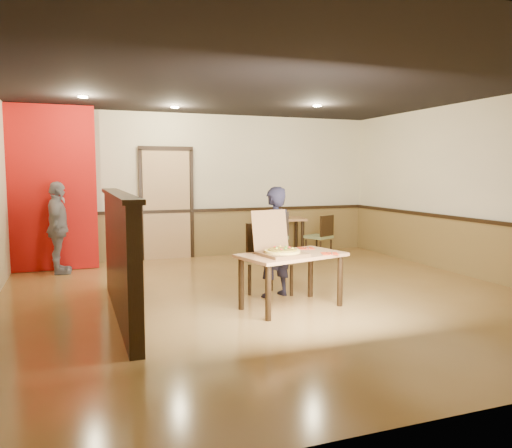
{
  "coord_description": "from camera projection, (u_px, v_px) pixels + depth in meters",
  "views": [
    {
      "loc": [
        -2.49,
        -6.11,
        1.69
      ],
      "look_at": [
        -0.24,
        0.0,
        1.0
      ],
      "focal_mm": 35.0,
      "sensor_mm": 36.0,
      "label": 1
    }
  ],
  "objects": [
    {
      "name": "floor",
      "position": [
        273.0,
        297.0,
        6.74
      ],
      "size": [
        7.0,
        7.0,
        0.0
      ],
      "primitive_type": "plane",
      "color": "#AD8143",
      "rests_on": "ground"
    },
    {
      "name": "pizza_box",
      "position": [
        280.0,
        249.0,
        6.03
      ],
      "size": [
        0.58,
        0.66,
        0.53
      ],
      "rotation": [
        0.0,
        0.0,
        0.16
      ],
      "color": "brown",
      "rests_on": "main_table"
    },
    {
      "name": "wall_back",
      "position": [
        206.0,
        186.0,
        9.86
      ],
      "size": [
        7.0,
        0.0,
        7.0
      ],
      "primitive_type": "plane",
      "rotation": [
        1.57,
        0.0,
        0.0
      ],
      "color": "beige",
      "rests_on": "floor"
    },
    {
      "name": "side_chair_right",
      "position": [
        321.0,
        235.0,
        9.66
      ],
      "size": [
        0.56,
        0.56,
        0.85
      ],
      "rotation": [
        0.0,
        0.0,
        3.6
      ],
      "color": "olive",
      "rests_on": "floor"
    },
    {
      "name": "napkin_far",
      "position": [
        306.0,
        248.0,
        6.55
      ],
      "size": [
        0.24,
        0.24,
        0.01
      ],
      "rotation": [
        0.0,
        0.0,
        -0.22
      ],
      "color": "red",
      "rests_on": "main_table"
    },
    {
      "name": "side_table",
      "position": [
        286.0,
        227.0,
        10.05
      ],
      "size": [
        0.83,
        0.83,
        0.75
      ],
      "rotation": [
        0.0,
        0.0,
        -0.2
      ],
      "color": "tan",
      "rests_on": "floor"
    },
    {
      "name": "side_chair_left",
      "position": [
        276.0,
        234.0,
        9.32
      ],
      "size": [
        0.61,
        0.61,
        0.96
      ],
      "rotation": [
        0.0,
        0.0,
        2.77
      ],
      "color": "olive",
      "rests_on": "floor"
    },
    {
      "name": "condiment",
      "position": [
        283.0,
        215.0,
        9.88
      ],
      "size": [
        0.06,
        0.06,
        0.14
      ],
      "primitive_type": "cylinder",
      "color": "#92571A",
      "rests_on": "side_table"
    },
    {
      "name": "diner",
      "position": [
        274.0,
        242.0,
        6.67
      ],
      "size": [
        0.62,
        0.5,
        1.49
      ],
      "primitive_type": "imported",
      "rotation": [
        0.0,
        0.0,
        3.43
      ],
      "color": "black",
      "rests_on": "floor"
    },
    {
      "name": "ceiling",
      "position": [
        274.0,
        85.0,
        6.45
      ],
      "size": [
        7.0,
        7.0,
        0.0
      ],
      "primitive_type": "plane",
      "rotation": [
        3.14,
        0.0,
        0.0
      ],
      "color": "black",
      "rests_on": "wall_back"
    },
    {
      "name": "red_accent_panel",
      "position": [
        47.0,
        188.0,
        8.4
      ],
      "size": [
        1.6,
        0.2,
        2.78
      ],
      "primitive_type": "cube",
      "color": "red",
      "rests_on": "floor"
    },
    {
      "name": "wall_right",
      "position": [
        480.0,
        190.0,
        7.8
      ],
      "size": [
        0.0,
        7.0,
        7.0
      ],
      "primitive_type": "plane",
      "rotation": [
        1.57,
        0.0,
        -1.57
      ],
      "color": "beige",
      "rests_on": "floor"
    },
    {
      "name": "main_table",
      "position": [
        291.0,
        262.0,
        6.14
      ],
      "size": [
        1.41,
        1.01,
        0.68
      ],
      "rotation": [
        0.0,
        0.0,
        0.25
      ],
      "color": "tan",
      "rests_on": "floor"
    },
    {
      "name": "diner_chair",
      "position": [
        267.0,
        256.0,
        6.81
      ],
      "size": [
        0.63,
        0.63,
        0.99
      ],
      "rotation": [
        0.0,
        0.0,
        0.37
      ],
      "color": "olive",
      "rests_on": "floor"
    },
    {
      "name": "chair_rail_back",
      "position": [
        207.0,
        210.0,
        9.86
      ],
      "size": [
        7.0,
        0.06,
        0.06
      ],
      "primitive_type": "cube",
      "color": "black",
      "rests_on": "wall_back"
    },
    {
      "name": "wainscot_right",
      "position": [
        476.0,
        250.0,
        7.89
      ],
      "size": [
        0.04,
        7.0,
        0.9
      ],
      "primitive_type": "cube",
      "color": "olive",
      "rests_on": "floor"
    },
    {
      "name": "chair_rail_right",
      "position": [
        476.0,
        220.0,
        7.83
      ],
      "size": [
        0.06,
        7.0,
        0.06
      ],
      "primitive_type": "cube",
      "color": "black",
      "rests_on": "wall_right"
    },
    {
      "name": "passerby",
      "position": [
        58.0,
        228.0,
        8.19
      ],
      "size": [
        0.41,
        0.91,
        1.53
      ],
      "primitive_type": "imported",
      "rotation": [
        0.0,
        0.0,
        1.53
      ],
      "color": "gray",
      "rests_on": "floor"
    },
    {
      "name": "back_door",
      "position": [
        167.0,
        205.0,
        9.58
      ],
      "size": [
        0.9,
        0.06,
        2.1
      ],
      "primitive_type": "cube",
      "color": "tan",
      "rests_on": "wall_back"
    },
    {
      "name": "pizza",
      "position": [
        282.0,
        251.0,
        5.98
      ],
      "size": [
        0.53,
        0.53,
        0.03
      ],
      "primitive_type": "cylinder",
      "rotation": [
        0.0,
        0.0,
        -0.25
      ],
      "color": "#F6D259",
      "rests_on": "pizza_box"
    },
    {
      "name": "spot_b",
      "position": [
        175.0,
        107.0,
        8.51
      ],
      "size": [
        0.14,
        0.14,
        0.02
      ],
      "primitive_type": "cylinder",
      "color": "#FFF5B2",
      "rests_on": "ceiling"
    },
    {
      "name": "spot_a",
      "position": [
        83.0,
        97.0,
        7.34
      ],
      "size": [
        0.14,
        0.14,
        0.02
      ],
      "primitive_type": "cylinder",
      "color": "#FFF5B2",
      "rests_on": "ceiling"
    },
    {
      "name": "wainscot_back",
      "position": [
        207.0,
        234.0,
        9.93
      ],
      "size": [
        7.0,
        0.04,
        0.9
      ],
      "primitive_type": "cube",
      "color": "olive",
      "rests_on": "floor"
    },
    {
      "name": "spot_c",
      "position": [
        317.0,
        106.0,
        8.33
      ],
      "size": [
        0.14,
        0.14,
        0.02
      ],
      "primitive_type": "cylinder",
      "color": "#FFF5B2",
      "rests_on": "ceiling"
    },
    {
      "name": "napkin_near",
      "position": [
        330.0,
        254.0,
        6.11
      ],
      "size": [
        0.25,
        0.25,
        0.01
      ],
      "rotation": [
        0.0,
        0.0,
        -0.33
      ],
      "color": "red",
      "rests_on": "main_table"
    },
    {
      "name": "booth_partition",
      "position": [
        120.0,
        254.0,
        5.79
      ],
      "size": [
        0.2,
        3.1,
        1.44
      ],
      "color": "black",
      "rests_on": "floor"
    }
  ]
}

